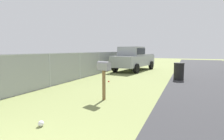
# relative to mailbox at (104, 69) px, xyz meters

# --- Properties ---
(mailbox) EXTENTS (0.34, 0.55, 1.41)m
(mailbox) POSITION_rel_mailbox_xyz_m (0.00, 0.00, 0.00)
(mailbox) COLOR brown
(mailbox) RESTS_ON ground
(pickup_truck) EXTENTS (5.63, 2.75, 2.09)m
(pickup_truck) POSITION_rel_mailbox_xyz_m (9.30, 1.58, -0.03)
(pickup_truck) COLOR #93999E
(pickup_truck) RESTS_ON ground
(trash_bin) EXTENTS (0.62, 0.62, 1.05)m
(trash_bin) POSITION_rel_mailbox_xyz_m (5.68, -2.32, -0.61)
(trash_bin) COLOR black
(trash_bin) RESTS_ON ground
(fence_section) EXTENTS (15.88, 0.07, 1.65)m
(fence_section) POSITION_rel_mailbox_xyz_m (3.67, 3.45, -0.24)
(fence_section) COLOR #9EA3A8
(fence_section) RESTS_ON ground
(litter_bag_near_hydrant) EXTENTS (0.14, 0.14, 0.14)m
(litter_bag_near_hydrant) POSITION_rel_mailbox_xyz_m (-2.61, 0.41, -1.06)
(litter_bag_near_hydrant) COLOR silver
(litter_bag_near_hydrant) RESTS_ON ground
(litter_can_by_mailbox) EXTENTS (0.13, 0.09, 0.07)m
(litter_can_by_mailbox) POSITION_rel_mailbox_xyz_m (3.38, 1.32, -1.10)
(litter_can_by_mailbox) COLOR red
(litter_can_by_mailbox) RESTS_ON ground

